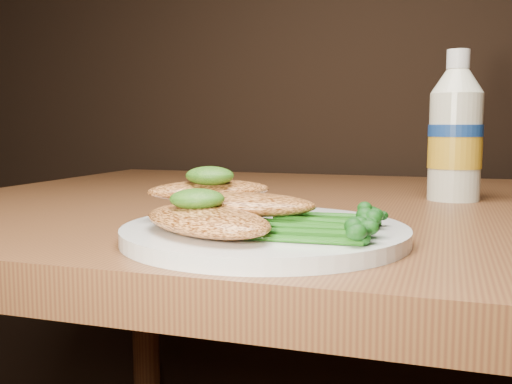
% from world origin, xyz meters
% --- Properties ---
extents(plate, '(0.24, 0.24, 0.01)m').
position_xyz_m(plate, '(-0.09, 0.78, 0.76)').
color(plate, silver).
rests_on(plate, dining_table).
extents(chicken_front, '(0.15, 0.14, 0.02)m').
position_xyz_m(chicken_front, '(-0.12, 0.73, 0.77)').
color(chicken_front, '#D98845').
rests_on(chicken_front, plate).
extents(chicken_mid, '(0.13, 0.07, 0.02)m').
position_xyz_m(chicken_mid, '(-0.10, 0.77, 0.78)').
color(chicken_mid, '#D98845').
rests_on(chicken_mid, plate).
extents(chicken_back, '(0.13, 0.12, 0.02)m').
position_xyz_m(chicken_back, '(-0.15, 0.80, 0.79)').
color(chicken_back, '#D98845').
rests_on(chicken_back, plate).
extents(pesto_front, '(0.05, 0.04, 0.02)m').
position_xyz_m(pesto_front, '(-0.13, 0.73, 0.79)').
color(pesto_front, black).
rests_on(pesto_front, chicken_front).
extents(pesto_back, '(0.06, 0.05, 0.02)m').
position_xyz_m(pesto_back, '(-0.14, 0.79, 0.80)').
color(pesto_back, black).
rests_on(pesto_back, chicken_back).
extents(broccolini_bundle, '(0.14, 0.12, 0.02)m').
position_xyz_m(broccolini_bundle, '(-0.04, 0.76, 0.77)').
color(broccolini_bundle, '#1D5913').
rests_on(broccolini_bundle, plate).
extents(mayo_bottle, '(0.08, 0.08, 0.19)m').
position_xyz_m(mayo_bottle, '(0.07, 1.11, 0.85)').
color(mayo_bottle, beige).
rests_on(mayo_bottle, dining_table).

